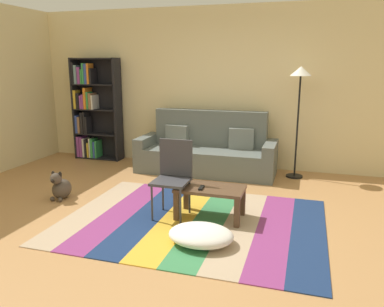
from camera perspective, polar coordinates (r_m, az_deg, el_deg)
ground_plane at (r=4.53m, az=-3.10°, el=-9.53°), size 14.00×14.00×0.00m
back_wall at (r=6.64m, az=4.40°, el=9.75°), size 6.80×0.10×2.70m
rug at (r=4.42m, az=0.10°, el=-10.07°), size 2.91×2.20×0.01m
couch at (r=6.30m, az=2.24°, el=0.27°), size 2.26×0.80×1.00m
bookshelf at (r=7.37m, az=-14.79°, el=6.23°), size 0.90×0.28×1.86m
coffee_table at (r=4.41m, az=2.75°, el=-5.91°), size 0.78×0.45×0.37m
pouf at (r=3.86m, az=1.35°, el=-12.11°), size 0.66×0.52×0.18m
dog at (r=5.36m, az=-19.07°, el=-4.80°), size 0.22×0.35×0.40m
standing_lamp at (r=6.05m, az=15.88°, el=9.76°), size 0.32×0.32×1.72m
tv_remote at (r=4.33m, az=1.41°, el=-5.15°), size 0.05×0.15×0.02m
folding_chair at (r=4.43m, az=-2.81°, el=-2.73°), size 0.40×0.40×0.90m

